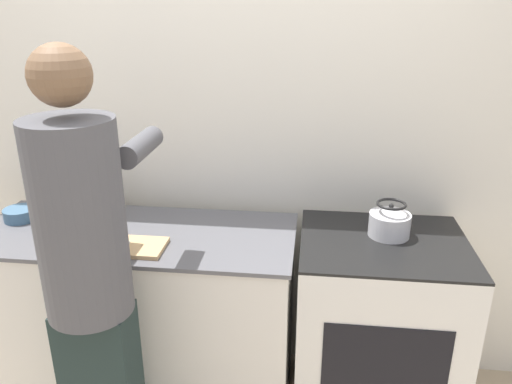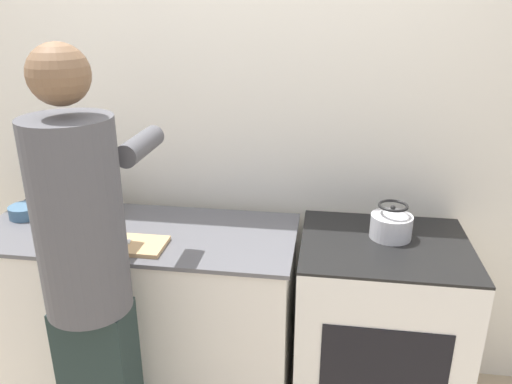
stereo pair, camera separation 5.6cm
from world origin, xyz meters
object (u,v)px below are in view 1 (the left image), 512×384
(knife, at_px, (105,244))
(bowl_prep, at_px, (63,222))
(oven, at_px, (376,330))
(cutting_board, at_px, (119,246))
(kettle, at_px, (390,222))
(person, at_px, (89,276))
(canister_jar, at_px, (98,198))

(knife, xyz_separation_m, bowl_prep, (-0.27, 0.18, 0.01))
(oven, bearing_deg, cutting_board, -171.20)
(oven, relative_size, kettle, 5.08)
(oven, height_order, knife, knife)
(oven, relative_size, person, 0.52)
(kettle, height_order, bowl_prep, kettle)
(cutting_board, xyz_separation_m, canister_jar, (-0.22, 0.32, 0.08))
(cutting_board, bearing_deg, kettle, 11.64)
(canister_jar, bearing_deg, cutting_board, -55.38)
(knife, xyz_separation_m, canister_jar, (-0.17, 0.34, 0.06))
(knife, bearing_deg, bowl_prep, 136.11)
(bowl_prep, bearing_deg, canister_jar, 57.05)
(knife, bearing_deg, person, -86.54)
(oven, relative_size, cutting_board, 2.34)
(person, xyz_separation_m, knife, (-0.08, 0.33, -0.05))
(bowl_prep, relative_size, canister_jar, 1.06)
(canister_jar, bearing_deg, kettle, -3.78)
(person, relative_size, cutting_board, 4.53)
(cutting_board, xyz_separation_m, knife, (-0.05, -0.01, 0.01))
(canister_jar, bearing_deg, bowl_prep, -122.95)
(oven, distance_m, kettle, 0.52)
(person, bearing_deg, bowl_prep, 125.08)
(kettle, bearing_deg, canister_jar, 176.22)
(cutting_board, bearing_deg, oven, 8.80)
(oven, xyz_separation_m, canister_jar, (-1.33, 0.15, 0.53))
(kettle, bearing_deg, bowl_prep, -177.31)
(oven, height_order, bowl_prep, bowl_prep)
(knife, relative_size, canister_jar, 1.12)
(person, height_order, knife, person)
(person, distance_m, cutting_board, 0.35)
(oven, distance_m, canister_jar, 1.44)
(kettle, bearing_deg, cutting_board, -168.36)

